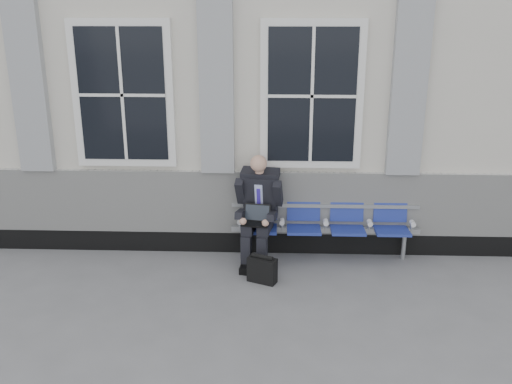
{
  "coord_description": "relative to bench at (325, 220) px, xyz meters",
  "views": [
    {
      "loc": [
        -0.1,
        -6.05,
        3.41
      ],
      "look_at": [
        -0.36,
        0.9,
        1.09
      ],
      "focal_mm": 40.0,
      "sensor_mm": 36.0,
      "label": 1
    }
  ],
  "objects": [
    {
      "name": "businessman",
      "position": [
        -0.92,
        -0.14,
        0.25
      ],
      "size": [
        0.66,
        0.88,
        1.51
      ],
      "color": "black",
      "rests_on": "ground"
    },
    {
      "name": "ground",
      "position": [
        -0.58,
        -1.32,
        -0.55
      ],
      "size": [
        70.0,
        70.0,
        0.0
      ],
      "primitive_type": "plane",
      "color": "slate",
      "rests_on": "ground"
    },
    {
      "name": "bench",
      "position": [
        0.0,
        0.0,
        0.0
      ],
      "size": [
        2.6,
        0.47,
        0.91
      ],
      "color": "#9EA0A3",
      "rests_on": "ground"
    },
    {
      "name": "briefcase",
      "position": [
        -0.85,
        -0.79,
        -0.38
      ],
      "size": [
        0.4,
        0.29,
        0.38
      ],
      "color": "black",
      "rests_on": "ground"
    },
    {
      "name": "station_building",
      "position": [
        -0.6,
        2.15,
        1.67
      ],
      "size": [
        14.4,
        4.4,
        4.49
      ],
      "color": "beige",
      "rests_on": "ground"
    }
  ]
}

